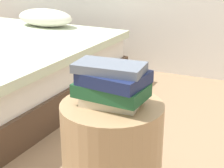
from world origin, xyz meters
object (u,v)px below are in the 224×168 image
at_px(book_cream, 113,100).
at_px(book_navy, 114,78).
at_px(side_table, 112,156).
at_px(book_forest, 110,90).
at_px(book_slate, 110,67).

xyz_separation_m(book_cream, book_navy, (0.01, -0.01, 0.10)).
xyz_separation_m(side_table, book_forest, (-0.00, -0.01, 0.31)).
xyz_separation_m(side_table, book_navy, (0.01, -0.00, 0.37)).
relative_size(book_forest, book_navy, 1.12).
xyz_separation_m(book_cream, book_slate, (-0.01, -0.01, 0.14)).
relative_size(side_table, book_cream, 2.15).
bearing_deg(book_slate, book_forest, -26.68).
xyz_separation_m(side_table, book_cream, (0.00, 0.00, 0.27)).
bearing_deg(book_navy, book_forest, -151.41).
relative_size(side_table, book_navy, 1.95).
distance_m(side_table, book_slate, 0.41).
relative_size(book_cream, book_forest, 0.81).
distance_m(book_navy, book_slate, 0.05).
distance_m(book_cream, book_slate, 0.14).
bearing_deg(book_forest, book_slate, 161.01).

